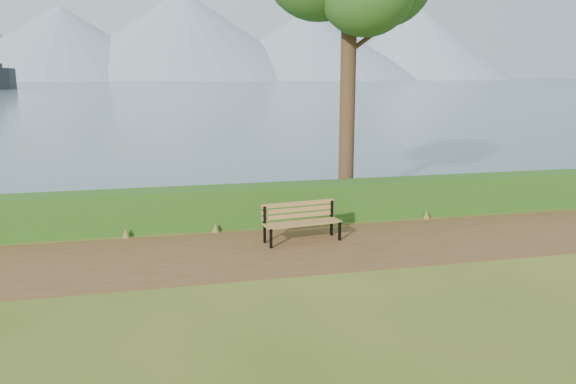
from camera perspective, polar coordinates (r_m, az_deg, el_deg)
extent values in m
plane|color=#425518|center=(12.03, -1.05, -6.39)|extent=(140.00, 140.00, 0.00)
cube|color=#54361C|center=(12.31, -1.35, -5.95)|extent=(40.00, 3.40, 0.01)
cube|color=#1D4614|center=(14.36, -3.27, -1.32)|extent=(32.00, 0.85, 1.00)
cube|color=#445D6D|center=(271.21, -13.02, 10.75)|extent=(700.00, 510.00, 0.00)
cone|color=#798BA1|center=(410.73, -22.01, 13.83)|extent=(160.00, 160.00, 48.00)
cone|color=#798BA1|center=(417.66, -10.57, 15.39)|extent=(190.00, 190.00, 62.00)
cone|color=#798BA1|center=(426.79, 2.06, 14.69)|extent=(170.00, 170.00, 50.00)
cone|color=#798BA1|center=(467.97, 12.78, 14.65)|extent=(150.00, 150.00, 58.00)
cone|color=#798BA1|center=(441.45, -14.67, 13.25)|extent=(120.00, 120.00, 35.00)
cone|color=#798BA1|center=(462.32, 6.14, 13.79)|extent=(130.00, 130.00, 40.00)
cube|color=black|center=(12.39, -1.74, -4.77)|extent=(0.06, 0.07, 0.45)
cube|color=black|center=(12.73, -2.40, -3.36)|extent=(0.06, 0.07, 0.86)
cube|color=black|center=(12.54, -2.08, -3.65)|extent=(0.12, 0.52, 0.05)
cube|color=black|center=(13.01, 5.27, -4.00)|extent=(0.06, 0.07, 0.45)
cube|color=black|center=(13.34, 4.46, -2.68)|extent=(0.06, 0.07, 0.86)
cube|color=black|center=(13.15, 4.86, -2.94)|extent=(0.12, 0.52, 0.05)
cube|color=#A06E3E|center=(12.64, 1.80, -3.37)|extent=(1.79, 0.33, 0.03)
cube|color=#A06E3E|center=(12.75, 1.59, -3.23)|extent=(1.79, 0.33, 0.03)
cube|color=#A06E3E|center=(12.87, 1.37, -3.10)|extent=(1.79, 0.33, 0.03)
cube|color=#A06E3E|center=(12.98, 1.16, -2.96)|extent=(1.79, 0.33, 0.03)
cube|color=#A06E3E|center=(13.00, 1.06, -2.39)|extent=(1.79, 0.28, 0.10)
cube|color=#A06E3E|center=(12.97, 1.06, -1.79)|extent=(1.79, 0.28, 0.10)
cube|color=#A06E3E|center=(12.94, 1.07, -1.19)|extent=(1.79, 0.28, 0.10)
cylinder|color=#3D2319|center=(15.79, 6.13, 12.06)|extent=(0.43, 0.43, 7.69)
cylinder|color=#3D2319|center=(15.98, 7.88, 15.08)|extent=(1.12, 0.13, 0.84)
cylinder|color=#3D2319|center=(15.82, 4.58, 17.13)|extent=(0.87, 0.40, 0.77)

